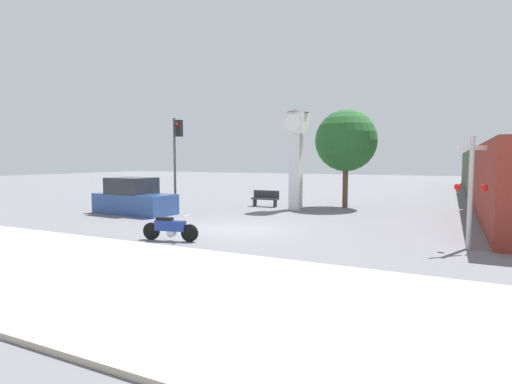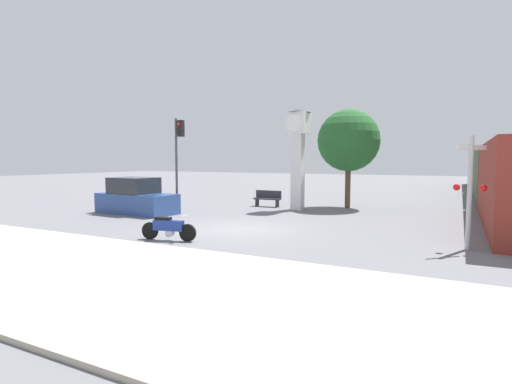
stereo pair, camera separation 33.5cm
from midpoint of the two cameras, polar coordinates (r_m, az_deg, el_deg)
name	(u,v)px [view 1 (the left image)]	position (r m, az deg, el deg)	size (l,w,h in m)	color
ground_plane	(238,229)	(15.57, -3.22, -5.31)	(120.00, 120.00, 0.00)	slate
sidewalk_strip	(95,274)	(10.22, -22.91, -10.68)	(36.00, 6.00, 0.10)	#B2A893
motorcycle	(170,228)	(13.62, -12.87, -5.06)	(1.96, 0.56, 0.87)	black
clock_tower	(296,144)	(21.52, 5.27, 6.90)	(1.35, 1.35, 5.37)	white
freight_train	(492,174)	(32.05, 30.35, 2.23)	(2.80, 37.62, 3.40)	maroon
traffic_light	(177,149)	(20.13, -11.72, 6.05)	(0.50, 0.35, 4.72)	#47474C
railroad_crossing_signal	(471,187)	(13.46, 27.71, 0.59)	(0.90, 0.82, 3.39)	#B7B7BC
street_tree	(346,141)	(22.89, 12.33, 7.16)	(3.42, 3.42, 5.47)	brown
bench	(265,198)	(22.95, 0.93, -0.86)	(1.60, 0.44, 0.92)	#2D2D33
parked_car	(134,199)	(20.86, -17.48, -0.91)	(4.32, 2.09, 1.80)	#2D4C8C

